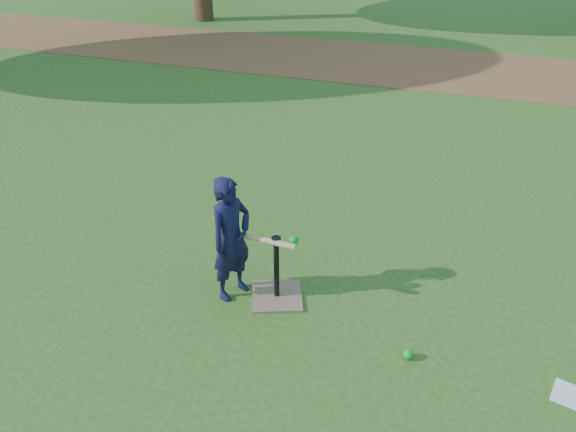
% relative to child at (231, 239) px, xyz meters
% --- Properties ---
extents(ground, '(80.00, 80.00, 0.00)m').
position_rel_child_xyz_m(ground, '(0.76, 0.07, -0.56)').
color(ground, '#285116').
rests_on(ground, ground).
extents(dirt_strip, '(24.00, 3.00, 0.01)m').
position_rel_child_xyz_m(dirt_strip, '(0.76, 7.57, -0.55)').
color(dirt_strip, brown).
rests_on(dirt_strip, ground).
extents(child, '(0.40, 0.48, 1.12)m').
position_rel_child_xyz_m(child, '(0.00, 0.00, 0.00)').
color(child, black).
rests_on(child, ground).
extents(wiffle_ball_ground, '(0.08, 0.08, 0.08)m').
position_rel_child_xyz_m(wiffle_ball_ground, '(1.56, -0.31, -0.52)').
color(wiffle_ball_ground, '#0D972A').
rests_on(wiffle_ball_ground, ground).
extents(clipboard, '(0.35, 0.30, 0.01)m').
position_rel_child_xyz_m(clipboard, '(2.73, -0.31, -0.55)').
color(clipboard, silver).
rests_on(clipboard, ground).
extents(batting_tee, '(0.56, 0.56, 0.61)m').
position_rel_child_xyz_m(batting_tee, '(0.37, 0.06, -0.45)').
color(batting_tee, '#77634B').
rests_on(batting_tee, ground).
extents(swing_action, '(0.63, 0.18, 0.08)m').
position_rel_child_xyz_m(swing_action, '(0.28, 0.05, 0.03)').
color(swing_action, tan).
rests_on(swing_action, ground).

